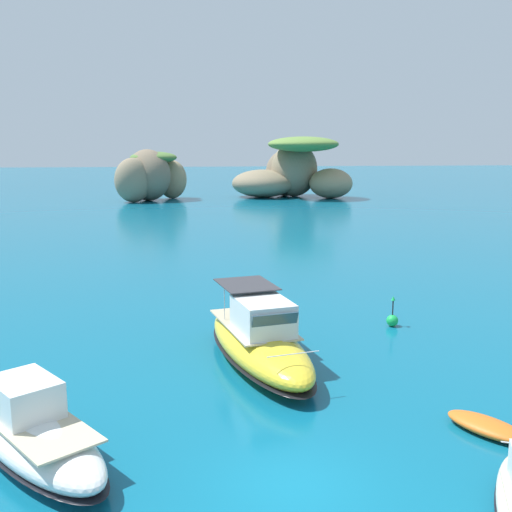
{
  "coord_description": "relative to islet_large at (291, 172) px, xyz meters",
  "views": [
    {
      "loc": [
        -2.45,
        -13.76,
        8.68
      ],
      "look_at": [
        1.1,
        19.35,
        2.32
      ],
      "focal_mm": 42.19,
      "sensor_mm": 36.0,
      "label": 1
    }
  ],
  "objects": [
    {
      "name": "channel_buoy",
      "position": [
        -6.25,
        -67.82,
        -3.66
      ],
      "size": [
        0.56,
        0.56,
        1.48
      ],
      "color": "green",
      "rests_on": "ground"
    },
    {
      "name": "islet_small",
      "position": [
        -21.92,
        -3.73,
        -0.18
      ],
      "size": [
        11.34,
        11.07,
        7.57
      ],
      "color": "#84755B",
      "rests_on": "ground"
    },
    {
      "name": "ground_plane",
      "position": [
        -13.2,
        -80.76,
        -3.99
      ],
      "size": [
        400.0,
        400.0,
        0.0
      ],
      "primitive_type": "plane",
      "color": "#0C5B7A"
    },
    {
      "name": "motorboat_white",
      "position": [
        -20.2,
        -78.48,
        -3.26
      ],
      "size": [
        6.26,
        7.26,
        2.19
      ],
      "color": "white",
      "rests_on": "ground"
    },
    {
      "name": "motorboat_yellow",
      "position": [
        -13.11,
        -72.02,
        -3.07
      ],
      "size": [
        4.76,
        9.61,
        2.89
      ],
      "color": "yellow",
      "rests_on": "ground"
    },
    {
      "name": "dinghy_tender",
      "position": [
        -6.9,
        -78.53,
        -3.77
      ],
      "size": [
        2.37,
        2.77,
        0.58
      ],
      "color": "orange",
      "rests_on": "ground"
    },
    {
      "name": "islet_large",
      "position": [
        0.0,
        0.0,
        0.0
      ],
      "size": [
        21.23,
        14.68,
        9.43
      ],
      "color": "#756651",
      "rests_on": "ground"
    }
  ]
}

